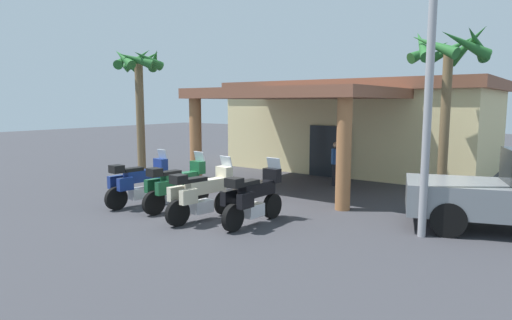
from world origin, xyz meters
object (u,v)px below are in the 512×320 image
at_px(palm_tree_near_portico, 448,63).
at_px(motorcycle_green, 176,186).
at_px(motel_building, 361,124).
at_px(motorcycle_blue, 139,182).
at_px(motorcycle_cream, 201,194).
at_px(palm_tree_roadside, 139,78).
at_px(pedestrian, 336,161).
at_px(motorcycle_black, 253,197).

bearing_deg(palm_tree_near_portico, motorcycle_green, -134.28).
bearing_deg(motel_building, motorcycle_blue, -101.34).
height_order(motel_building, motorcycle_cream, motel_building).
bearing_deg(palm_tree_near_portico, palm_tree_roadside, -163.09).
bearing_deg(pedestrian, palm_tree_roadside, -146.16).
bearing_deg(motorcycle_black, motorcycle_cream, 112.06).
bearing_deg(motorcycle_blue, palm_tree_near_portico, -41.27).
distance_m(motorcycle_blue, motorcycle_cream, 2.65).
relative_size(motorcycle_green, pedestrian, 1.37).
bearing_deg(motel_building, palm_tree_roadside, -124.57).
xyz_separation_m(motorcycle_cream, pedestrian, (0.77, 6.44, 0.23)).
xyz_separation_m(motel_building, motorcycle_green, (-1.15, -10.80, -1.35)).
distance_m(motorcycle_cream, pedestrian, 6.49).
relative_size(motorcycle_blue, motorcycle_green, 1.00).
relative_size(motel_building, motorcycle_black, 5.61).
xyz_separation_m(motel_building, motorcycle_blue, (-2.47, -11.01, -1.35)).
distance_m(palm_tree_roadside, palm_tree_near_portico, 10.93).
height_order(motorcycle_black, palm_tree_near_portico, palm_tree_near_portico).
distance_m(pedestrian, palm_tree_near_portico, 4.96).
height_order(motorcycle_green, motorcycle_cream, same).
bearing_deg(motorcycle_cream, pedestrian, 2.97).
xyz_separation_m(motorcycle_black, palm_tree_near_portico, (3.14, 5.91, 3.53)).
relative_size(motorcycle_blue, motorcycle_cream, 1.00).
relative_size(motorcycle_green, motorcycle_black, 1.00).
bearing_deg(motel_building, pedestrian, -77.50).
bearing_deg(motorcycle_cream, motorcycle_green, 82.48).
bearing_deg(motel_building, palm_tree_near_portico, -45.08).
bearing_deg(motorcycle_cream, motel_building, 10.70).
height_order(pedestrian, palm_tree_near_portico, palm_tree_near_portico).
bearing_deg(pedestrian, motorcycle_black, -76.75).
xyz_separation_m(motorcycle_blue, motorcycle_green, (1.32, 0.22, 0.00)).
height_order(motorcycle_cream, pedestrian, pedestrian).
bearing_deg(motorcycle_blue, motel_building, -4.76).
bearing_deg(motorcycle_green, motorcycle_cream, -98.76).
xyz_separation_m(palm_tree_roadside, palm_tree_near_portico, (10.45, 3.18, 0.25)).
xyz_separation_m(motorcycle_blue, pedestrian, (3.41, 6.24, 0.23)).
bearing_deg(palm_tree_near_portico, pedestrian, 178.54).
xyz_separation_m(motorcycle_blue, palm_tree_roadside, (-3.34, 2.97, 3.28)).
height_order(motorcycle_green, motorcycle_black, same).
xyz_separation_m(motorcycle_cream, palm_tree_near_portico, (4.46, 6.34, 3.53)).
bearing_deg(motorcycle_black, motel_building, 11.81).
distance_m(motorcycle_green, motorcycle_cream, 1.38).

